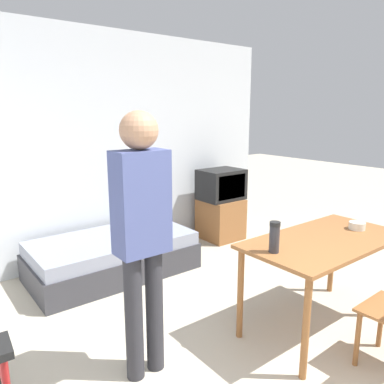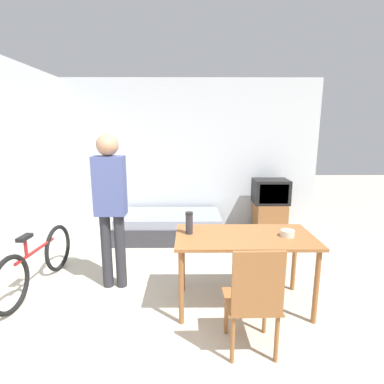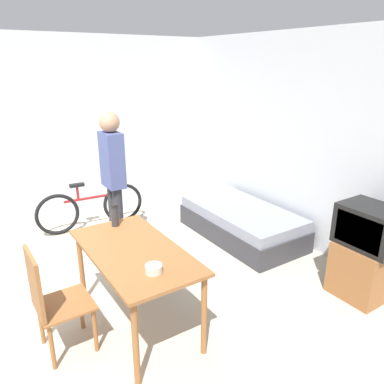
# 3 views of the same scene
# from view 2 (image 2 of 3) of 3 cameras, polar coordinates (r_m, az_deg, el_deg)

# --- Properties ---
(ground_plane) EXTENTS (20.00, 20.00, 0.00)m
(ground_plane) POSITION_cam_2_polar(r_m,az_deg,el_deg) (2.66, -5.99, -31.69)
(ground_plane) COLOR #B2A893
(wall_back) EXTENTS (5.06, 0.06, 2.70)m
(wall_back) POSITION_cam_2_polar(r_m,az_deg,el_deg) (5.47, -2.76, 6.86)
(wall_back) COLOR silver
(wall_back) RESTS_ON ground_plane
(wall_left) EXTENTS (0.06, 4.50, 2.70)m
(wall_left) POSITION_cam_2_polar(r_m,az_deg,el_deg) (4.35, -32.16, 3.72)
(wall_left) COLOR silver
(wall_left) RESTS_ON ground_plane
(daybed) EXTENTS (1.76, 0.92, 0.43)m
(daybed) POSITION_cam_2_polar(r_m,az_deg,el_deg) (5.15, -4.31, -6.46)
(daybed) COLOR #333338
(daybed) RESTS_ON ground_plane
(tv) EXTENTS (0.59, 0.53, 0.99)m
(tv) POSITION_cam_2_polar(r_m,az_deg,el_deg) (5.40, 14.58, -2.86)
(tv) COLOR brown
(tv) RESTS_ON ground_plane
(dining_table) EXTENTS (1.39, 0.73, 0.78)m
(dining_table) POSITION_cam_2_polar(r_m,az_deg,el_deg) (3.14, 9.93, -9.71)
(dining_table) COLOR brown
(dining_table) RESTS_ON ground_plane
(wooden_chair) EXTENTS (0.44, 0.44, 0.96)m
(wooden_chair) POSITION_cam_2_polar(r_m,az_deg,el_deg) (2.56, 11.76, -19.04)
(wooden_chair) COLOR brown
(wooden_chair) RESTS_ON ground_plane
(bicycle) EXTENTS (0.16, 1.55, 0.71)m
(bicycle) POSITION_cam_2_polar(r_m,az_deg,el_deg) (3.99, -27.41, -11.91)
(bicycle) COLOR black
(bicycle) RESTS_ON ground_plane
(person_standing) EXTENTS (0.34, 0.24, 1.78)m
(person_standing) POSITION_cam_2_polar(r_m,az_deg,el_deg) (3.48, -15.26, -1.47)
(person_standing) COLOR #28282D
(person_standing) RESTS_ON ground_plane
(thermos_flask) EXTENTS (0.08, 0.08, 0.23)m
(thermos_flask) POSITION_cam_2_polar(r_m,az_deg,el_deg) (3.07, -0.54, -5.70)
(thermos_flask) COLOR #2D2D33
(thermos_flask) RESTS_ON dining_table
(mate_bowl) EXTENTS (0.13, 0.13, 0.06)m
(mate_bowl) POSITION_cam_2_polar(r_m,az_deg,el_deg) (3.17, 17.73, -7.49)
(mate_bowl) COLOR beige
(mate_bowl) RESTS_ON dining_table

